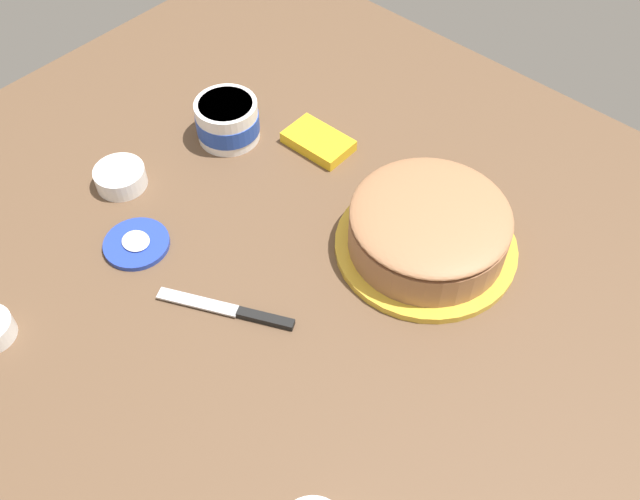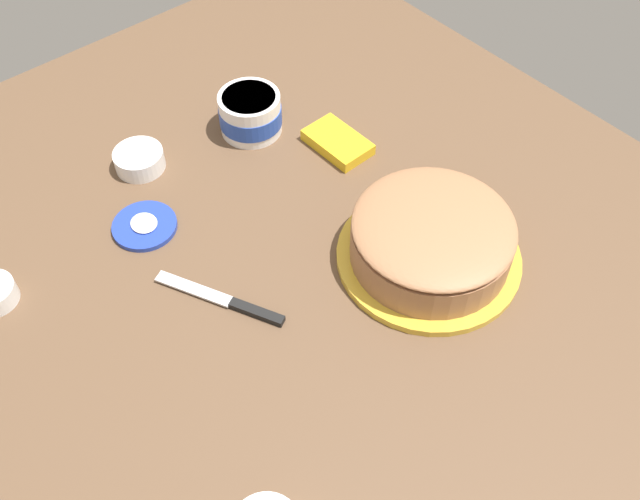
{
  "view_description": "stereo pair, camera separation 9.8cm",
  "coord_description": "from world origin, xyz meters",
  "px_view_note": "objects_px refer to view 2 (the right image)",
  "views": [
    {
      "loc": [
        -0.57,
        0.48,
        0.97
      ],
      "look_at": [
        -0.06,
        -0.08,
        0.04
      ],
      "focal_mm": 39.68,
      "sensor_mm": 36.0,
      "label": 1
    },
    {
      "loc": [
        -0.64,
        0.41,
        0.97
      ],
      "look_at": [
        -0.06,
        -0.08,
        0.04
      ],
      "focal_mm": 39.68,
      "sensor_mm": 36.0,
      "label": 2
    }
  ],
  "objects_px": {
    "frosting_tub": "(250,113)",
    "spreading_knife": "(231,302)",
    "frosting_tub_lid": "(145,226)",
    "sprinkle_bowl_green": "(139,159)",
    "frosted_cake": "(431,241)",
    "candy_box_lower": "(338,142)"
  },
  "relations": [
    {
      "from": "frosting_tub",
      "to": "spreading_knife",
      "type": "bearing_deg",
      "value": 138.55
    },
    {
      "from": "frosting_tub_lid",
      "to": "frosted_cake",
      "type": "bearing_deg",
      "value": -138.56
    },
    {
      "from": "frosting_tub_lid",
      "to": "candy_box_lower",
      "type": "bearing_deg",
      "value": -99.02
    },
    {
      "from": "frosted_cake",
      "to": "frosting_tub",
      "type": "bearing_deg",
      "value": 3.69
    },
    {
      "from": "candy_box_lower",
      "to": "sprinkle_bowl_green",
      "type": "bearing_deg",
      "value": 56.63
    },
    {
      "from": "frosted_cake",
      "to": "spreading_knife",
      "type": "xyz_separation_m",
      "value": [
        0.14,
        0.32,
        -0.04
      ]
    },
    {
      "from": "frosting_tub",
      "to": "spreading_knife",
      "type": "height_order",
      "value": "frosting_tub"
    },
    {
      "from": "spreading_knife",
      "to": "frosting_tub_lid",
      "type": "bearing_deg",
      "value": 4.67
    },
    {
      "from": "spreading_knife",
      "to": "sprinkle_bowl_green",
      "type": "bearing_deg",
      "value": -8.69
    },
    {
      "from": "frosted_cake",
      "to": "spreading_knife",
      "type": "relative_size",
      "value": 1.45
    },
    {
      "from": "candy_box_lower",
      "to": "spreading_knife",
      "type": "bearing_deg",
      "value": 112.62
    },
    {
      "from": "frosted_cake",
      "to": "frosting_tub_lid",
      "type": "distance_m",
      "value": 0.51
    },
    {
      "from": "frosted_cake",
      "to": "candy_box_lower",
      "type": "distance_m",
      "value": 0.33
    },
    {
      "from": "frosting_tub",
      "to": "frosting_tub_lid",
      "type": "height_order",
      "value": "frosting_tub"
    },
    {
      "from": "frosting_tub_lid",
      "to": "candy_box_lower",
      "type": "distance_m",
      "value": 0.41
    },
    {
      "from": "frosting_tub",
      "to": "spreading_knife",
      "type": "xyz_separation_m",
      "value": [
        -0.33,
        0.29,
        -0.04
      ]
    },
    {
      "from": "frosting_tub",
      "to": "frosting_tub_lid",
      "type": "relative_size",
      "value": 1.08
    },
    {
      "from": "frosted_cake",
      "to": "frosting_tub_lid",
      "type": "relative_size",
      "value": 2.74
    },
    {
      "from": "frosting_tub_lid",
      "to": "spreading_knife",
      "type": "bearing_deg",
      "value": -175.33
    },
    {
      "from": "frosting_tub_lid",
      "to": "sprinkle_bowl_green",
      "type": "bearing_deg",
      "value": -28.79
    },
    {
      "from": "frosting_tub",
      "to": "frosted_cake",
      "type": "bearing_deg",
      "value": -176.31
    },
    {
      "from": "frosting_tub",
      "to": "frosting_tub_lid",
      "type": "bearing_deg",
      "value": 106.02
    }
  ]
}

